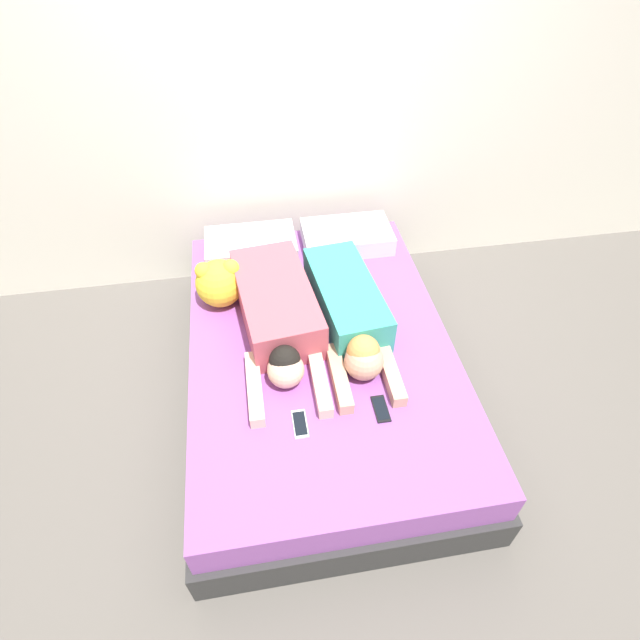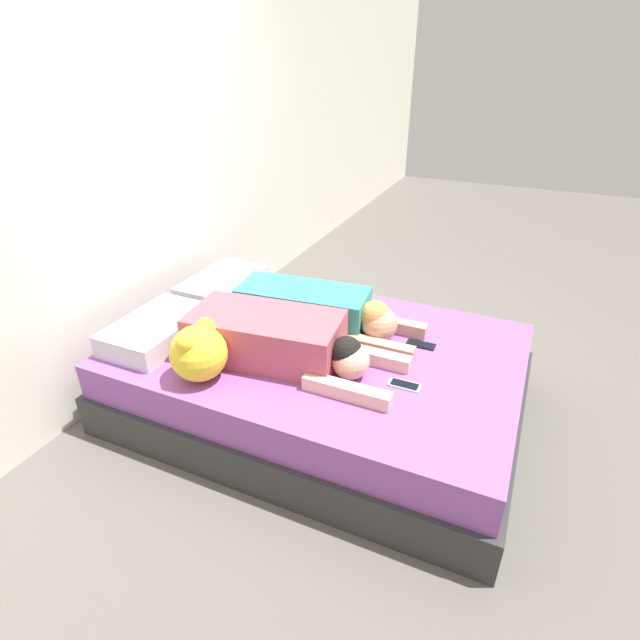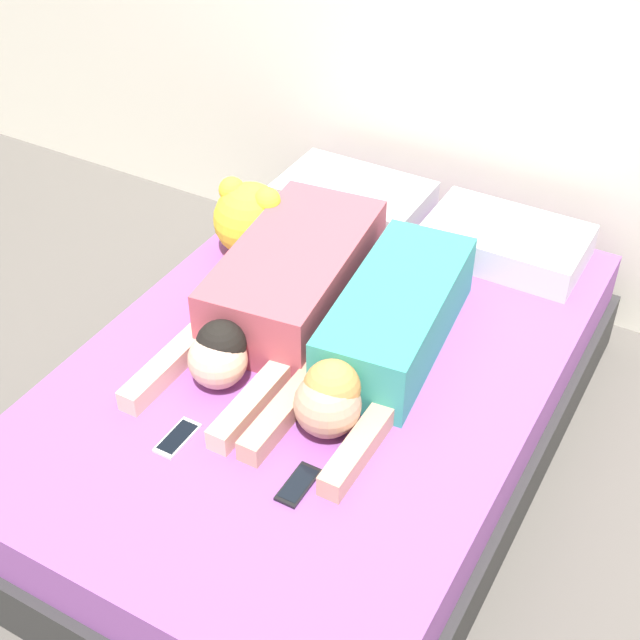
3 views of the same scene
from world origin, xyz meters
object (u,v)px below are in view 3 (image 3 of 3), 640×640
at_px(bed, 320,405).
at_px(pillow_head_left, 354,198).
at_px(person_left, 283,288).
at_px(plush_toy, 251,218).
at_px(cell_phone_left, 178,438).
at_px(pillow_head_right, 506,242).
at_px(cell_phone_right, 298,485).
at_px(person_right, 381,336).

height_order(bed, pillow_head_left, pillow_head_left).
relative_size(person_left, plush_toy, 3.89).
bearing_deg(cell_phone_left, pillow_head_left, 95.71).
bearing_deg(pillow_head_right, bed, -110.82).
distance_m(person_left, cell_phone_left, 0.66).
xyz_separation_m(pillow_head_left, person_left, (0.10, -0.70, 0.05)).
xyz_separation_m(person_left, plush_toy, (-0.30, 0.27, 0.03)).
relative_size(pillow_head_right, cell_phone_right, 3.76).
bearing_deg(cell_phone_right, cell_phone_left, -176.93).
bearing_deg(cell_phone_right, plush_toy, 129.03).
bearing_deg(pillow_head_right, cell_phone_left, -110.17).
height_order(pillow_head_right, plush_toy, plush_toy).
xyz_separation_m(pillow_head_right, person_left, (-0.53, -0.70, 0.05)).
xyz_separation_m(pillow_head_left, cell_phone_right, (0.53, -1.33, -0.06)).
xyz_separation_m(pillow_head_left, pillow_head_right, (0.63, 0.00, 0.00)).
relative_size(bed, person_right, 2.00).
bearing_deg(person_left, cell_phone_right, -55.74).
bearing_deg(cell_phone_left, person_left, 92.86).
relative_size(pillow_head_right, plush_toy, 2.00).
distance_m(bed, person_right, 0.38).
relative_size(pillow_head_left, person_left, 0.51).
bearing_deg(person_left, pillow_head_right, 53.10).
xyz_separation_m(cell_phone_left, plush_toy, (-0.33, 0.92, 0.14)).
relative_size(bed, cell_phone_left, 13.99).
relative_size(person_right, plush_toy, 3.72).
height_order(person_left, person_right, person_left).
relative_size(person_left, person_right, 1.05).
bearing_deg(cell_phone_left, person_right, 58.89).
xyz_separation_m(bed, pillow_head_right, (0.32, 0.83, 0.28)).
bearing_deg(pillow_head_left, bed, -69.18).
height_order(bed, person_left, person_left).
bearing_deg(person_right, person_left, 172.07).
height_order(bed, person_right, person_right).
relative_size(bed, plush_toy, 7.43).
distance_m(bed, pillow_head_right, 0.93).
distance_m(person_left, cell_phone_right, 0.77).
xyz_separation_m(pillow_head_right, cell_phone_right, (-0.10, -1.33, -0.06)).
height_order(pillow_head_left, cell_phone_left, pillow_head_left).
xyz_separation_m(person_right, cell_phone_left, (-0.36, -0.59, -0.10)).
distance_m(bed, cell_phone_right, 0.59).
height_order(cell_phone_left, cell_phone_right, same).
height_order(bed, cell_phone_right, cell_phone_right).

